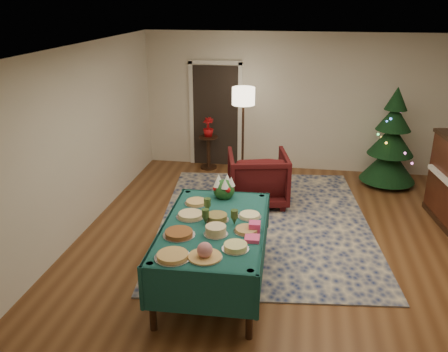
% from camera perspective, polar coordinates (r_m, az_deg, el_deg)
% --- Properties ---
extents(room_shell, '(7.00, 7.00, 7.00)m').
position_cam_1_polar(room_shell, '(6.12, 7.78, 1.92)').
color(room_shell, '#593319').
rests_on(room_shell, ground).
extents(doorway, '(1.08, 0.04, 2.16)m').
position_cam_1_polar(doorway, '(9.70, -1.02, 7.61)').
color(doorway, black).
rests_on(doorway, ground).
extents(rug, '(3.65, 4.53, 0.02)m').
position_cam_1_polar(rug, '(7.47, 4.84, -5.48)').
color(rug, '#14214E').
rests_on(rug, ground).
extents(buffet_table, '(1.28, 2.12, 0.81)m').
position_cam_1_polar(buffet_table, '(5.66, -1.22, -7.30)').
color(buffet_table, black).
rests_on(buffet_table, ground).
extents(platter_0, '(0.38, 0.38, 0.05)m').
position_cam_1_polar(platter_0, '(4.93, -6.20, -9.55)').
color(platter_0, silver).
rests_on(platter_0, buffet_table).
extents(platter_1, '(0.36, 0.36, 0.17)m').
position_cam_1_polar(platter_1, '(4.88, -2.32, -9.12)').
color(platter_1, silver).
rests_on(platter_1, buffet_table).
extents(platter_2, '(0.29, 0.29, 0.07)m').
position_cam_1_polar(platter_2, '(5.05, 1.39, -8.52)').
color(platter_2, silver).
rests_on(platter_2, buffet_table).
extents(platter_3, '(0.36, 0.36, 0.06)m').
position_cam_1_polar(platter_3, '(5.35, -5.45, -6.91)').
color(platter_3, silver).
rests_on(platter_3, buffet_table).
extents(platter_4, '(0.27, 0.27, 0.11)m').
position_cam_1_polar(platter_4, '(5.33, -1.00, -6.58)').
color(platter_4, silver).
rests_on(platter_4, buffet_table).
extents(platter_5, '(0.30, 0.30, 0.05)m').
position_cam_1_polar(platter_5, '(5.41, 2.74, -6.52)').
color(platter_5, silver).
rests_on(platter_5, buffet_table).
extents(platter_6, '(0.34, 0.34, 0.06)m').
position_cam_1_polar(platter_6, '(5.76, -4.05, -4.74)').
color(platter_6, silver).
rests_on(platter_6, buffet_table).
extents(platter_7, '(0.29, 0.29, 0.08)m').
position_cam_1_polar(platter_7, '(5.66, -0.88, -5.02)').
color(platter_7, silver).
rests_on(platter_7, buffet_table).
extents(platter_8, '(0.28, 0.28, 0.05)m').
position_cam_1_polar(platter_8, '(5.75, 3.10, -4.79)').
color(platter_8, silver).
rests_on(platter_8, buffet_table).
extents(platter_9, '(0.31, 0.31, 0.05)m').
position_cam_1_polar(platter_9, '(6.12, -3.34, -3.18)').
color(platter_9, silver).
rests_on(platter_9, buffet_table).
extents(goblet_0, '(0.09, 0.09, 0.19)m').
position_cam_1_polar(goblet_0, '(5.84, -2.01, -3.52)').
color(goblet_0, '#2D471E').
rests_on(goblet_0, buffet_table).
extents(goblet_1, '(0.09, 0.09, 0.19)m').
position_cam_1_polar(goblet_1, '(5.53, 1.25, -4.96)').
color(goblet_1, '#2D471E').
rests_on(goblet_1, buffet_table).
extents(goblet_2, '(0.09, 0.09, 0.19)m').
position_cam_1_polar(goblet_2, '(5.56, -2.24, -4.85)').
color(goblet_2, '#2D471E').
rests_on(goblet_2, buffet_table).
extents(napkin_stack, '(0.17, 0.17, 0.04)m').
position_cam_1_polar(napkin_stack, '(5.24, 3.40, -7.52)').
color(napkin_stack, '#F74481').
rests_on(napkin_stack, buffet_table).
extents(gift_box, '(0.13, 0.13, 0.11)m').
position_cam_1_polar(gift_box, '(5.42, 3.70, -6.11)').
color(gift_box, '#E43F7E').
rests_on(gift_box, buffet_table).
extents(centerpiece, '(0.29, 0.29, 0.33)m').
position_cam_1_polar(centerpiece, '(6.25, -0.01, -1.40)').
color(centerpiece, '#1E4C1E').
rests_on(centerpiece, buffet_table).
extents(armchair, '(1.13, 1.08, 0.99)m').
position_cam_1_polar(armchair, '(7.97, 4.07, 0.06)').
color(armchair, '#430E0F').
rests_on(armchair, ground).
extents(floor_lamp, '(0.42, 0.42, 1.75)m').
position_cam_1_polar(floor_lamp, '(8.86, 2.35, 8.91)').
color(floor_lamp, '#A57F3F').
rests_on(floor_lamp, ground).
extents(side_table, '(0.38, 0.38, 0.67)m').
position_cam_1_polar(side_table, '(9.65, -1.88, 2.81)').
color(side_table, black).
rests_on(side_table, ground).
extents(potted_plant, '(0.22, 0.38, 0.22)m').
position_cam_1_polar(potted_plant, '(9.52, -1.91, 5.40)').
color(potted_plant, '#9F0B0E').
rests_on(potted_plant, side_table).
extents(christmas_tree, '(1.31, 1.31, 1.84)m').
position_cam_1_polar(christmas_tree, '(9.17, 19.48, 3.87)').
color(christmas_tree, black).
rests_on(christmas_tree, ground).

